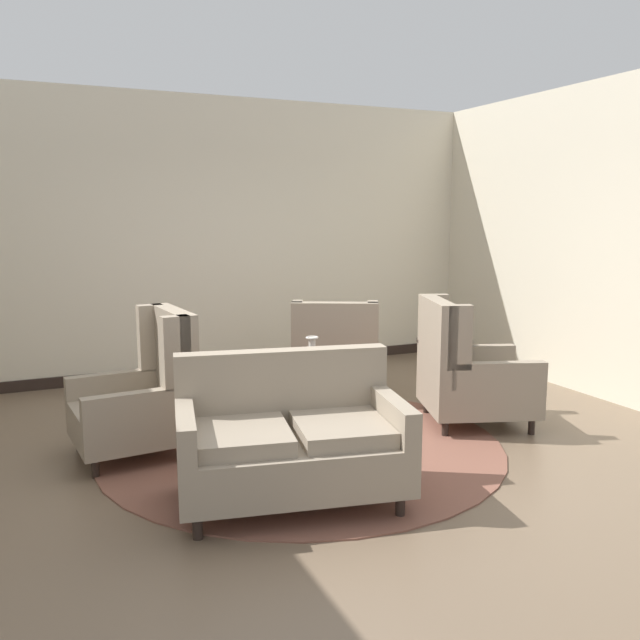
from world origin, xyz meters
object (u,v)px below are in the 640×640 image
Objects in this scene: porcelain_vase at (312,360)px; armchair_far_left at (144,396)px; side_table at (444,368)px; armchair_foreground_right at (335,356)px; armchair_back_corner at (467,374)px; coffee_table at (313,389)px; settee at (291,441)px.

porcelain_vase is 1.39m from armchair_far_left.
side_table is (1.36, 0.05, -0.21)m from porcelain_vase.
armchair_foreground_right is 1.40m from armchair_back_corner.
armchair_foreground_right is 1.10m from side_table.
settee is at bearing -119.56° from coffee_table.
armchair_back_corner is at bearing 145.92° from armchair_foreground_right.
armchair_back_corner is 2.72m from armchair_far_left.
settee is at bearing -119.06° from porcelain_vase.
coffee_table is 0.69× the size of armchair_back_corner.
settee is at bearing -148.35° from side_table.
settee reaches higher than coffee_table.
coffee_table is 2.34× the size of porcelain_vase.
porcelain_vase is 1.37m from armchair_back_corner.
side_table is (1.37, 0.09, 0.03)m from coffee_table.
side_table is at bearing 13.08° from armchair_back_corner.
settee is at bearing 84.27° from armchair_foreground_right.
armchair_far_left reaches higher than armchair_foreground_right.
armchair_far_left is at bearing 100.44° from armchair_back_corner.
armchair_back_corner is 0.41m from side_table.
armchair_back_corner is at bearing 33.97° from settee.
settee is 2.25× the size of side_table.
porcelain_vase reaches higher than side_table.
settee is 2.15m from armchair_back_corner.
porcelain_vase is at bearing 71.89° from settee.
armchair_far_left is (-0.71, 1.25, 0.05)m from settee.
armchair_foreground_right reaches higher than side_table.
coffee_table is at bearing -176.18° from side_table.
armchair_foreground_right is 1.01× the size of armchair_far_left.
armchair_foreground_right is at bearing 68.94° from settee.
coffee_table is at bearing -104.82° from porcelain_vase.
armchair_back_corner is 1.00× the size of armchair_far_left.
porcelain_vase is at bearing 80.43° from armchair_foreground_right.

